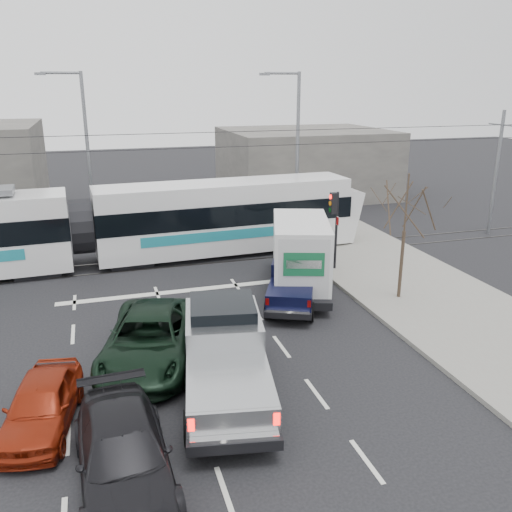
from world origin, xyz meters
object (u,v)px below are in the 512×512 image
object	(u,v)px
traffic_signal	(334,214)
green_car	(149,339)
street_lamp_near	(295,143)
red_car	(41,404)
bare_tree	(406,209)
box_truck	(300,255)
navy_pickup	(293,279)
tram	(81,228)
silver_pickup	(225,351)
dark_car	(123,454)
street_lamp_far	(84,146)

from	to	relation	value
traffic_signal	green_car	xyz separation A→B (m)	(-9.09, -6.27, -1.96)
street_lamp_near	red_car	size ratio (longest dim) A/B	2.31
bare_tree	street_lamp_near	world-z (taller)	street_lamp_near
bare_tree	box_truck	distance (m)	4.69
green_car	red_car	distance (m)	3.98
bare_tree	navy_pickup	world-z (taller)	bare_tree
bare_tree	box_truck	world-z (taller)	bare_tree
green_car	bare_tree	bearing A→B (deg)	27.37
box_truck	green_car	size ratio (longest dim) A/B	1.18
tram	street_lamp_near	bearing A→B (deg)	13.84
red_car	navy_pickup	bearing A→B (deg)	43.31
silver_pickup	box_truck	bearing A→B (deg)	64.08
green_car	dark_car	xyz separation A→B (m)	(-1.11, -5.28, -0.07)
bare_tree	traffic_signal	bearing A→B (deg)	105.76
street_lamp_near	street_lamp_far	world-z (taller)	same
green_car	red_car	xyz separation A→B (m)	(-2.97, -2.65, -0.12)
silver_pickup	box_truck	xyz separation A→B (m)	(4.84, 6.68, 0.40)
box_truck	red_car	xyz separation A→B (m)	(-9.73, -7.18, -0.89)
street_lamp_far	box_truck	xyz separation A→B (m)	(8.33, -11.25, -3.55)
silver_pickup	box_truck	size ratio (longest dim) A/B	1.00
silver_pickup	dark_car	bearing A→B (deg)	-124.10
navy_pickup	silver_pickup	bearing A→B (deg)	-102.29
traffic_signal	street_lamp_far	bearing A→B (deg)	138.28
street_lamp_near	box_truck	distance (m)	10.40
bare_tree	green_car	distance (m)	10.89
street_lamp_near	bare_tree	bearing A→B (deg)	-88.58
navy_pickup	bare_tree	bearing A→B (deg)	10.46
traffic_signal	box_truck	distance (m)	3.14
bare_tree	silver_pickup	world-z (taller)	bare_tree
street_lamp_near	street_lamp_far	xyz separation A→B (m)	(-11.50, 2.00, 0.00)
silver_pickup	green_car	distance (m)	2.91
street_lamp_near	street_lamp_far	bearing A→B (deg)	170.13
bare_tree	dark_car	bearing A→B (deg)	-146.28
red_car	dark_car	distance (m)	3.23
bare_tree	red_car	distance (m)	14.42
tram	red_car	bearing A→B (deg)	-97.05
red_car	street_lamp_near	bearing A→B (deg)	61.58
dark_car	street_lamp_far	bearing A→B (deg)	88.44
street_lamp_far	silver_pickup	xyz separation A→B (m)	(3.50, -17.93, -3.95)
street_lamp_near	tram	distance (m)	12.84
street_lamp_near	dark_car	world-z (taller)	street_lamp_near
bare_tree	navy_pickup	xyz separation A→B (m)	(-4.19, 1.05, -2.83)
dark_car	traffic_signal	bearing A→B (deg)	45.77
street_lamp_near	tram	world-z (taller)	street_lamp_near
bare_tree	silver_pickup	xyz separation A→B (m)	(-8.29, -4.43, -2.63)
navy_pickup	street_lamp_near	bearing A→B (deg)	94.08
traffic_signal	dark_car	world-z (taller)	traffic_signal
navy_pickup	traffic_signal	bearing A→B (deg)	68.49
tram	red_car	size ratio (longest dim) A/B	6.92
street_lamp_far	green_car	distance (m)	16.43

